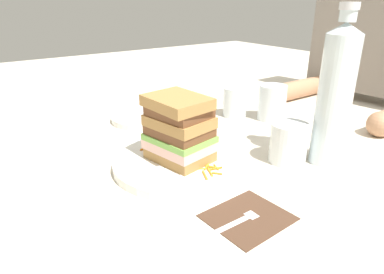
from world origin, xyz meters
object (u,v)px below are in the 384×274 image
(napkin_dark, at_px, (248,217))
(napkin_pink, at_px, (100,145))
(empty_tumbler_0, at_px, (235,102))
(main_plate, at_px, (180,163))
(knife, at_px, (145,140))
(sandwich, at_px, (179,129))
(empty_tumbler_1, at_px, (272,103))
(water_bottle, at_px, (335,95))
(fork, at_px, (237,220))
(juice_glass, at_px, (288,144))
(side_plate, at_px, (145,117))

(napkin_dark, height_order, napkin_pink, same)
(empty_tumbler_0, height_order, napkin_pink, empty_tumbler_0)
(main_plate, distance_m, knife, 0.16)
(sandwich, relative_size, empty_tumbler_1, 1.41)
(water_bottle, bearing_deg, fork, -80.36)
(knife, relative_size, juice_glass, 2.43)
(water_bottle, xyz_separation_m, empty_tumbler_0, (-0.33, 0.05, -0.10))
(main_plate, xyz_separation_m, knife, (-0.16, 0.01, -0.01))
(sandwich, xyz_separation_m, juice_glass, (0.11, 0.20, -0.04))
(napkin_dark, bearing_deg, empty_tumbler_0, 140.28)
(main_plate, bearing_deg, napkin_pink, -155.17)
(water_bottle, bearing_deg, main_plate, -121.12)
(napkin_dark, height_order, water_bottle, water_bottle)
(sandwich, bearing_deg, napkin_pink, -155.41)
(water_bottle, bearing_deg, empty_tumbler_0, 171.91)
(napkin_dark, height_order, side_plate, side_plate)
(sandwich, relative_size, napkin_pink, 1.43)
(main_plate, height_order, knife, main_plate)
(napkin_dark, relative_size, napkin_pink, 1.28)
(water_bottle, xyz_separation_m, side_plate, (-0.45, -0.18, -0.13))
(sandwich, xyz_separation_m, fork, (0.20, -0.03, -0.08))
(napkin_dark, height_order, knife, same)
(napkin_pink, bearing_deg, knife, 71.58)
(main_plate, xyz_separation_m, napkin_pink, (-0.20, -0.09, -0.01))
(sandwich, distance_m, empty_tumbler_0, 0.35)
(main_plate, relative_size, empty_tumbler_0, 3.24)
(sandwich, distance_m, water_bottle, 0.31)
(main_plate, height_order, empty_tumbler_0, empty_tumbler_0)
(knife, height_order, side_plate, side_plate)
(main_plate, relative_size, napkin_pink, 2.80)
(knife, bearing_deg, napkin_pink, -108.42)
(sandwich, relative_size, fork, 0.82)
(water_bottle, bearing_deg, napkin_dark, -79.58)
(napkin_dark, bearing_deg, side_plate, 170.02)
(side_plate, bearing_deg, fork, -12.46)
(water_bottle, bearing_deg, juice_glass, -126.69)
(main_plate, xyz_separation_m, water_bottle, (0.16, 0.26, 0.13))
(main_plate, relative_size, knife, 1.32)
(empty_tumbler_0, bearing_deg, napkin_dark, -39.72)
(napkin_dark, xyz_separation_m, juice_glass, (-0.10, 0.20, 0.04))
(knife, height_order, water_bottle, water_bottle)
(juice_glass, relative_size, napkin_pink, 0.87)
(sandwich, bearing_deg, water_bottle, 59.01)
(juice_glass, bearing_deg, side_plate, -163.60)
(napkin_dark, bearing_deg, water_bottle, 100.42)
(juice_glass, bearing_deg, main_plate, -119.15)
(empty_tumbler_0, bearing_deg, main_plate, -60.27)
(fork, bearing_deg, empty_tumbler_1, 126.66)
(main_plate, relative_size, side_plate, 1.46)
(empty_tumbler_0, bearing_deg, napkin_pink, -93.16)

